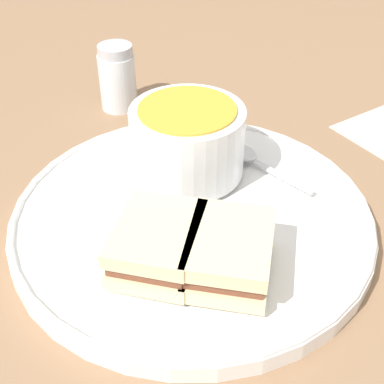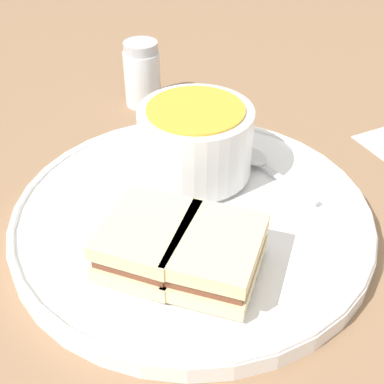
% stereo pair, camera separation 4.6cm
% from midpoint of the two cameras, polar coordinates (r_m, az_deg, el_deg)
% --- Properties ---
extents(ground_plane, '(2.40, 2.40, 0.00)m').
position_cam_midpoint_polar(ground_plane, '(0.48, -2.72, -3.74)').
color(ground_plane, '#8E6B4C').
extents(plate, '(0.32, 0.32, 0.02)m').
position_cam_midpoint_polar(plate, '(0.47, -2.76, -2.79)').
color(plate, white).
rests_on(plate, ground_plane).
extents(soup_bowl, '(0.11, 0.11, 0.07)m').
position_cam_midpoint_polar(soup_bowl, '(0.49, -3.14, 5.46)').
color(soup_bowl, white).
rests_on(soup_bowl, plate).
extents(spoon, '(0.10, 0.03, 0.01)m').
position_cam_midpoint_polar(spoon, '(0.53, 3.47, 3.79)').
color(spoon, silver).
rests_on(spoon, plate).
extents(sandwich_half_near, '(0.10, 0.10, 0.03)m').
position_cam_midpoint_polar(sandwich_half_near, '(0.41, -6.92, -5.60)').
color(sandwich_half_near, beige).
rests_on(sandwich_half_near, plate).
extents(sandwich_half_far, '(0.10, 0.10, 0.03)m').
position_cam_midpoint_polar(sandwich_half_far, '(0.40, 0.73, -6.68)').
color(sandwich_half_far, beige).
rests_on(sandwich_half_far, plate).
extents(salt_shaker, '(0.04, 0.04, 0.08)m').
position_cam_midpoint_polar(salt_shaker, '(0.65, -9.99, 11.85)').
color(salt_shaker, silver).
rests_on(salt_shaker, ground_plane).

